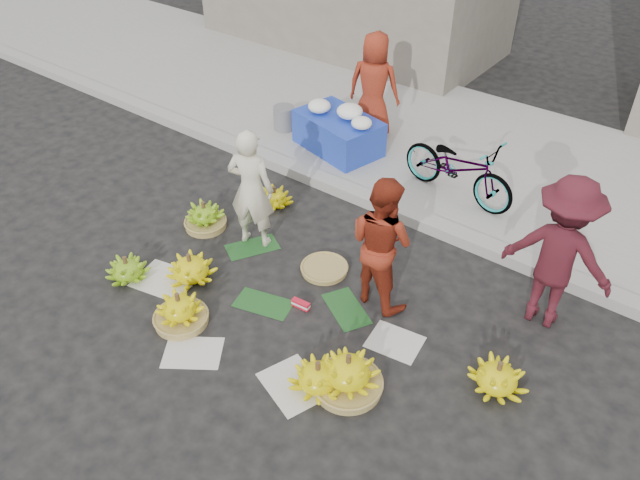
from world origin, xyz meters
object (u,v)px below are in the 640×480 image
Objects in this scene: flower_table at (339,131)px; bicycle at (459,167)px; vendor_cream at (251,189)px; banana_bunch_0 at (190,268)px; banana_bunch_4 at (348,374)px.

flower_table is 2.05m from bicycle.
flower_table is (-0.43, 2.42, -0.36)m from vendor_cream.
banana_bunch_0 is 3.77m from bicycle.
banana_bunch_0 is 0.98× the size of banana_bunch_4.
flower_table is (-0.32, 3.42, 0.27)m from banana_bunch_0.
bicycle reaches higher than flower_table.
flower_table reaches higher than banana_bunch_0.
bicycle is at bearing 62.62° from banana_bunch_0.
bicycle is (-0.69, 3.55, 0.37)m from banana_bunch_4.
vendor_cream is at bearing 152.09° from banana_bunch_4.
bicycle is (2.05, -0.09, 0.14)m from flower_table.
bicycle is at bearing 100.99° from banana_bunch_4.
banana_bunch_0 is 1.19m from vendor_cream.
vendor_cream is 2.48m from flower_table.
banana_bunch_0 is 0.48× the size of vendor_cream.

